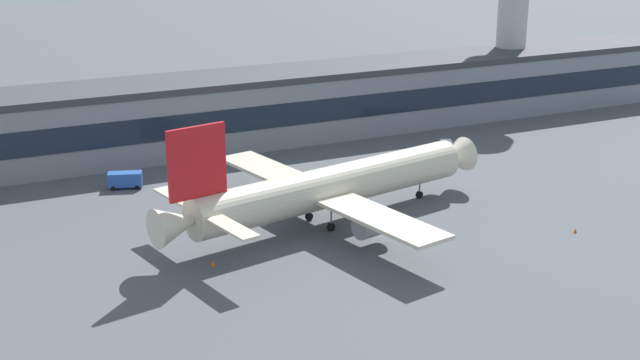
% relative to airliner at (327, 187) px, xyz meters
% --- Properties ---
extents(ground_plane, '(600.00, 600.00, 0.00)m').
position_rel_airliner_xyz_m(ground_plane, '(4.39, -5.77, -5.29)').
color(ground_plane, '#4C4F54').
extents(terminal_building, '(195.60, 15.18, 12.89)m').
position_rel_airliner_xyz_m(terminal_building, '(4.39, 43.86, 1.18)').
color(terminal_building, gray).
rests_on(terminal_building, ground_plane).
extents(airliner, '(53.12, 45.39, 17.12)m').
position_rel_airliner_xyz_m(airliner, '(0.00, 0.00, 0.00)').
color(airliner, beige).
rests_on(airliner, ground_plane).
extents(control_tower, '(12.03, 12.03, 35.75)m').
position_rel_airliner_xyz_m(control_tower, '(66.83, 46.86, 16.78)').
color(control_tower, '#B7B7B2').
rests_on(control_tower, ground_plane).
extents(crew_van, '(5.63, 3.71, 2.55)m').
position_rel_airliner_xyz_m(crew_van, '(-21.79, 27.53, -3.83)').
color(crew_van, '#2651A5').
rests_on(crew_van, ground_plane).
extents(baggage_tug, '(3.37, 4.11, 1.85)m').
position_rel_airliner_xyz_m(baggage_tug, '(35.02, 22.84, -4.20)').
color(baggage_tug, black).
rests_on(baggage_tug, ground_plane).
extents(traffic_cone_0, '(0.51, 0.51, 0.64)m').
position_rel_airliner_xyz_m(traffic_cone_0, '(-19.14, -6.93, -4.96)').
color(traffic_cone_0, '#F2590C').
rests_on(traffic_cone_0, ground_plane).
extents(traffic_cone_1, '(0.50, 0.50, 0.63)m').
position_rel_airliner_xyz_m(traffic_cone_1, '(28.76, -17.77, -4.97)').
color(traffic_cone_1, '#F2590C').
rests_on(traffic_cone_1, ground_plane).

